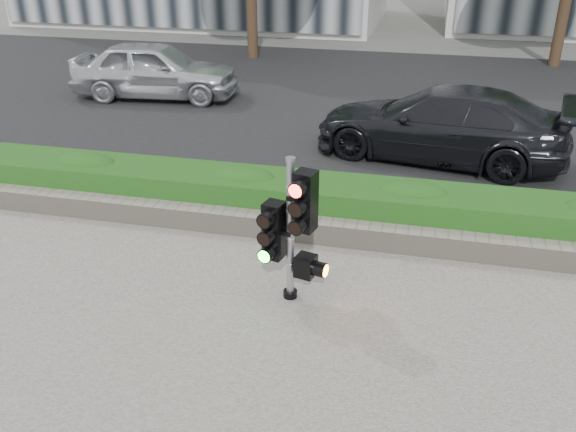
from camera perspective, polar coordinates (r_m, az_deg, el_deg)
The scene contains 8 objects.
ground at distance 7.74m, azimuth -1.06°, elevation -8.90°, with size 120.00×120.00×0.00m, color #51514C.
road at distance 16.80m, azimuth 7.44°, elevation 10.73°, with size 60.00×13.00×0.02m, color black.
curb at distance 10.39m, azimuth 3.18°, elevation 1.19°, with size 60.00×0.25×0.12m, color gray.
stone_wall at distance 9.22m, azimuth 1.81°, elevation -1.23°, with size 12.00×0.32×0.34m, color gray.
hedge at distance 9.72m, azimuth 2.59°, elevation 1.39°, with size 12.00×1.00×0.68m, color #357524.
traffic_signal at distance 7.43m, azimuth 0.50°, elevation -0.67°, with size 0.70×0.56×1.92m.
car_silver at distance 17.08m, azimuth -12.33°, elevation 13.23°, with size 1.76×4.39×1.49m, color silver.
car_dark at distance 12.64m, azimuth 14.05°, elevation 8.39°, with size 2.02×4.96×1.44m, color black.
Camera 1 is at (1.58, -6.13, 4.46)m, focal length 38.00 mm.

